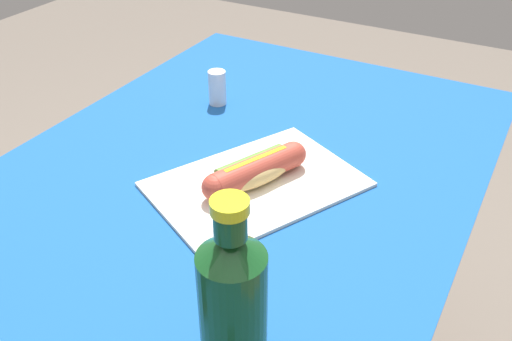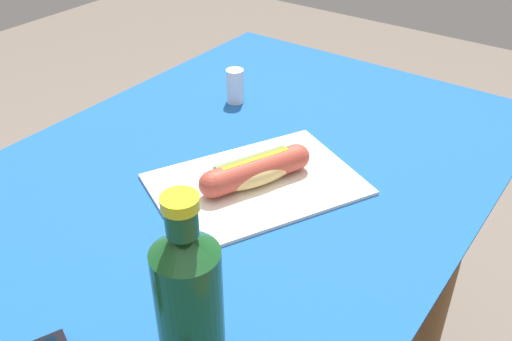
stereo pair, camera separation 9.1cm
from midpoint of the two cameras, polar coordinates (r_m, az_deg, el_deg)
The scene contains 5 objects.
dining_table at distance 1.03m, azimuth -0.62°, elevation -8.10°, with size 1.19×0.77×0.78m.
paper_wrapper at distance 0.92m, azimuth 2.81°, elevation -1.49°, with size 0.33×0.22×0.01m, color silver.
hot_dog at distance 0.91m, azimuth 2.83°, elevation -0.08°, with size 0.19×0.11×0.05m.
soda_bottle at distance 0.58m, azimuth -2.14°, elevation -13.73°, with size 0.07×0.07×0.24m.
salt_shaker at distance 1.17m, azimuth 0.12°, elevation 8.42°, with size 0.04×0.04×0.07m, color silver.
Camera 2 is at (-0.59, -0.50, 1.31)m, focal length 39.83 mm.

